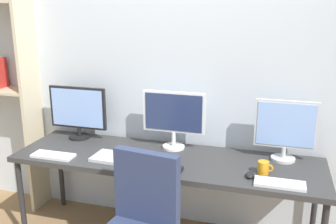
{
  "coord_description": "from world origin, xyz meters",
  "views": [
    {
      "loc": [
        0.78,
        -1.98,
        1.87
      ],
      "look_at": [
        0.0,
        0.65,
        1.09
      ],
      "focal_mm": 40.54,
      "sensor_mm": 36.0,
      "label": 1
    }
  ],
  "objects_px": {
    "monitor_right": "(286,128)",
    "coffee_mug": "(264,168)",
    "keyboard_right": "(280,184)",
    "monitor_left": "(78,111)",
    "laptop_closed": "(114,158)",
    "keyboard_left": "(53,156)",
    "keyboard_center": "(157,168)",
    "desk": "(166,163)",
    "computer_mouse": "(250,175)",
    "monitor_center": "(174,116)"
  },
  "relations": [
    {
      "from": "laptop_closed",
      "to": "coffee_mug",
      "type": "xyz_separation_m",
      "value": [
        1.1,
        0.06,
        0.03
      ]
    },
    {
      "from": "monitor_left",
      "to": "laptop_closed",
      "type": "xyz_separation_m",
      "value": [
        0.49,
        -0.35,
        -0.24
      ]
    },
    {
      "from": "laptop_closed",
      "to": "coffee_mug",
      "type": "bearing_deg",
      "value": 5.63
    },
    {
      "from": "desk",
      "to": "laptop_closed",
      "type": "bearing_deg",
      "value": -159.62
    },
    {
      "from": "keyboard_center",
      "to": "laptop_closed",
      "type": "height_order",
      "value": "laptop_closed"
    },
    {
      "from": "monitor_left",
      "to": "computer_mouse",
      "type": "bearing_deg",
      "value": -14.1
    },
    {
      "from": "monitor_right",
      "to": "keyboard_center",
      "type": "distance_m",
      "value": 0.99
    },
    {
      "from": "desk",
      "to": "keyboard_right",
      "type": "relative_size",
      "value": 7.26
    },
    {
      "from": "desk",
      "to": "keyboard_right",
      "type": "bearing_deg",
      "value": -15.31
    },
    {
      "from": "monitor_right",
      "to": "coffee_mug",
      "type": "xyz_separation_m",
      "value": [
        -0.13,
        -0.29,
        -0.2
      ]
    },
    {
      "from": "monitor_center",
      "to": "keyboard_right",
      "type": "relative_size",
      "value": 1.56
    },
    {
      "from": "monitor_left",
      "to": "keyboard_left",
      "type": "height_order",
      "value": "monitor_left"
    },
    {
      "from": "keyboard_left",
      "to": "monitor_right",
      "type": "bearing_deg",
      "value": 14.6
    },
    {
      "from": "monitor_left",
      "to": "keyboard_center",
      "type": "distance_m",
      "value": 0.99
    },
    {
      "from": "laptop_closed",
      "to": "coffee_mug",
      "type": "distance_m",
      "value": 1.1
    },
    {
      "from": "monitor_right",
      "to": "keyboard_center",
      "type": "xyz_separation_m",
      "value": [
        -0.86,
        -0.44,
        -0.24
      ]
    },
    {
      "from": "monitor_left",
      "to": "computer_mouse",
      "type": "height_order",
      "value": "monitor_left"
    },
    {
      "from": "desk",
      "to": "keyboard_center",
      "type": "distance_m",
      "value": 0.24
    },
    {
      "from": "keyboard_center",
      "to": "laptop_closed",
      "type": "relative_size",
      "value": 1.13
    },
    {
      "from": "laptop_closed",
      "to": "desk",
      "type": "bearing_deg",
      "value": 23.03
    },
    {
      "from": "desk",
      "to": "keyboard_left",
      "type": "height_order",
      "value": "keyboard_left"
    },
    {
      "from": "desk",
      "to": "keyboard_left",
      "type": "distance_m",
      "value": 0.87
    },
    {
      "from": "monitor_right",
      "to": "keyboard_center",
      "type": "bearing_deg",
      "value": -152.74
    },
    {
      "from": "computer_mouse",
      "to": "keyboard_right",
      "type": "bearing_deg",
      "value": -18.34
    },
    {
      "from": "monitor_center",
      "to": "keyboard_left",
      "type": "bearing_deg",
      "value": -152.23
    },
    {
      "from": "keyboard_right",
      "to": "laptop_closed",
      "type": "height_order",
      "value": "laptop_closed"
    },
    {
      "from": "keyboard_center",
      "to": "keyboard_right",
      "type": "relative_size",
      "value": 1.12
    },
    {
      "from": "keyboard_right",
      "to": "laptop_closed",
      "type": "distance_m",
      "value": 1.21
    },
    {
      "from": "monitor_center",
      "to": "keyboard_center",
      "type": "xyz_separation_m",
      "value": [
        0.0,
        -0.44,
        -0.26
      ]
    },
    {
      "from": "monitor_center",
      "to": "keyboard_center",
      "type": "bearing_deg",
      "value": -90.0
    },
    {
      "from": "monitor_left",
      "to": "coffee_mug",
      "type": "height_order",
      "value": "monitor_left"
    },
    {
      "from": "monitor_left",
      "to": "computer_mouse",
      "type": "xyz_separation_m",
      "value": [
        1.5,
        -0.38,
        -0.23
      ]
    },
    {
      "from": "keyboard_center",
      "to": "desk",
      "type": "bearing_deg",
      "value": 90.0
    },
    {
      "from": "monitor_center",
      "to": "laptop_closed",
      "type": "relative_size",
      "value": 1.58
    },
    {
      "from": "desk",
      "to": "computer_mouse",
      "type": "bearing_deg",
      "value": -14.37
    },
    {
      "from": "monitor_center",
      "to": "laptop_closed",
      "type": "xyz_separation_m",
      "value": [
        -0.37,
        -0.35,
        -0.26
      ]
    },
    {
      "from": "desk",
      "to": "monitor_center",
      "type": "distance_m",
      "value": 0.38
    },
    {
      "from": "monitor_center",
      "to": "monitor_left",
      "type": "bearing_deg",
      "value": 180.0
    },
    {
      "from": "keyboard_right",
      "to": "monitor_right",
      "type": "bearing_deg",
      "value": 87.63
    },
    {
      "from": "monitor_right",
      "to": "monitor_left",
      "type": "bearing_deg",
      "value": 180.0
    },
    {
      "from": "monitor_left",
      "to": "keyboard_center",
      "type": "relative_size",
      "value": 1.43
    },
    {
      "from": "keyboard_left",
      "to": "keyboard_center",
      "type": "distance_m",
      "value": 0.84
    },
    {
      "from": "keyboard_center",
      "to": "keyboard_right",
      "type": "bearing_deg",
      "value": 0.0
    },
    {
      "from": "keyboard_left",
      "to": "laptop_closed",
      "type": "height_order",
      "value": "laptop_closed"
    },
    {
      "from": "desk",
      "to": "keyboard_right",
      "type": "height_order",
      "value": "keyboard_right"
    },
    {
      "from": "keyboard_right",
      "to": "monitor_left",
      "type": "bearing_deg",
      "value": 165.4
    },
    {
      "from": "keyboard_left",
      "to": "keyboard_right",
      "type": "relative_size",
      "value": 1.02
    },
    {
      "from": "keyboard_left",
      "to": "monitor_center",
      "type": "bearing_deg",
      "value": 27.77
    },
    {
      "from": "desk",
      "to": "monitor_right",
      "type": "distance_m",
      "value": 0.93
    },
    {
      "from": "monitor_right",
      "to": "laptop_closed",
      "type": "relative_size",
      "value": 1.44
    }
  ]
}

